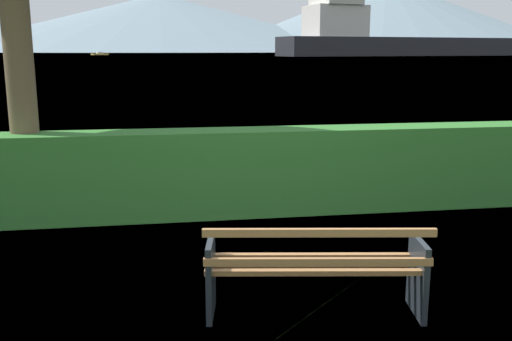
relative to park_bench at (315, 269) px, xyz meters
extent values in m
plane|color=#567A38|center=(0.01, 0.06, -0.43)|extent=(1400.00, 1400.00, 0.00)
plane|color=#7A99A8|center=(0.01, 307.74, -0.43)|extent=(620.00, 620.00, 0.00)
cube|color=olive|center=(-0.02, -0.13, 0.02)|extent=(1.87, 0.36, 0.04)
cube|color=olive|center=(0.01, 0.06, 0.02)|extent=(1.87, 0.36, 0.04)
cube|color=olive|center=(0.04, 0.25, 0.02)|extent=(1.87, 0.36, 0.04)
cube|color=olive|center=(-0.03, -0.20, 0.14)|extent=(1.86, 0.34, 0.06)
cube|color=olive|center=(-0.04, -0.25, 0.40)|extent=(1.86, 0.34, 0.06)
cube|color=#1E2328|center=(-0.88, 0.18, -0.09)|extent=(0.13, 0.51, 0.68)
cube|color=#1E2328|center=(0.89, -0.10, -0.09)|extent=(0.13, 0.51, 0.68)
cube|color=#2D6B28|center=(0.01, 3.28, 0.16)|extent=(12.28, 0.63, 1.19)
cylinder|color=brown|center=(-3.06, 3.47, 1.44)|extent=(0.37, 0.37, 3.74)
cube|color=#232328|center=(88.04, 192.03, 2.70)|extent=(103.13, 37.30, 6.26)
cube|color=silver|center=(56.09, 184.60, 10.84)|extent=(20.92, 16.85, 10.02)
cube|color=beige|center=(56.09, 184.60, 17.41)|extent=(15.86, 17.00, 3.13)
cube|color=gold|center=(-25.06, 237.33, -0.12)|extent=(6.77, 5.56, 0.62)
cube|color=silver|center=(-25.06, 237.33, 0.46)|extent=(2.82, 2.55, 0.55)
cone|color=slate|center=(0.01, 600.98, 27.67)|extent=(432.76, 432.76, 56.20)
cone|color=slate|center=(223.73, 564.24, 34.42)|extent=(359.04, 359.04, 69.71)
camera|label=1|loc=(-1.25, -4.52, 1.84)|focal=40.49mm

